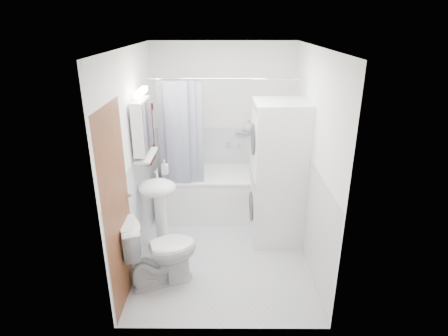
{
  "coord_description": "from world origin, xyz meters",
  "views": [
    {
      "loc": [
        0.03,
        -3.96,
        2.66
      ],
      "look_at": [
        0.01,
        0.15,
        1.02
      ],
      "focal_mm": 30.0,
      "sensor_mm": 36.0,
      "label": 1
    }
  ],
  "objects_px": {
    "bathtub": "(225,191)",
    "sink": "(159,199)",
    "washer_dryer": "(278,173)",
    "toilet": "(160,251)"
  },
  "relations": [
    {
      "from": "sink",
      "to": "washer_dryer",
      "type": "bearing_deg",
      "value": 13.11
    },
    {
      "from": "sink",
      "to": "toilet",
      "type": "relative_size",
      "value": 1.33
    },
    {
      "from": "bathtub",
      "to": "toilet",
      "type": "height_order",
      "value": "toilet"
    },
    {
      "from": "bathtub",
      "to": "sink",
      "type": "relative_size",
      "value": 1.63
    },
    {
      "from": "washer_dryer",
      "to": "toilet",
      "type": "height_order",
      "value": "washer_dryer"
    },
    {
      "from": "bathtub",
      "to": "sink",
      "type": "height_order",
      "value": "sink"
    },
    {
      "from": "bathtub",
      "to": "sink",
      "type": "distance_m",
      "value": 1.29
    },
    {
      "from": "sink",
      "to": "washer_dryer",
      "type": "xyz_separation_m",
      "value": [
        1.43,
        0.33,
        0.19
      ]
    },
    {
      "from": "toilet",
      "to": "bathtub",
      "type": "bearing_deg",
      "value": -44.13
    },
    {
      "from": "washer_dryer",
      "to": "toilet",
      "type": "distance_m",
      "value": 1.7
    }
  ]
}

